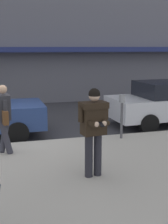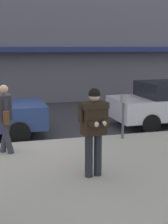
{
  "view_description": "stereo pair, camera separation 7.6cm",
  "coord_description": "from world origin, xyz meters",
  "views": [
    {
      "loc": [
        -0.26,
        -8.65,
        2.72
      ],
      "look_at": [
        1.3,
        -2.98,
        1.49
      ],
      "focal_mm": 50.0,
      "sensor_mm": 36.0,
      "label": 1
    },
    {
      "loc": [
        -0.19,
        -8.67,
        2.72
      ],
      "look_at": [
        1.3,
        -2.98,
        1.49
      ],
      "focal_mm": 50.0,
      "sensor_mm": 36.0,
      "label": 2
    }
  ],
  "objects": [
    {
      "name": "pedestrian_with_bag",
      "position": [
        -0.17,
        -1.05,
        1.11
      ],
      "size": [
        0.37,
        0.72,
        1.7
      ],
      "color": "#33333D",
      "rests_on": "sidewalk"
    },
    {
      "name": "sidewalk",
      "position": [
        1.0,
        -2.85,
        0.07
      ],
      "size": [
        32.0,
        5.3,
        0.14
      ],
      "primitive_type": "cube",
      "color": "#A8A399",
      "rests_on": "ground"
    },
    {
      "name": "ground_plane",
      "position": [
        0.0,
        0.0,
        0.0
      ],
      "size": [
        80.0,
        80.0,
        0.0
      ],
      "primitive_type": "plane",
      "color": "#333338"
    },
    {
      "name": "curb_paint_line",
      "position": [
        1.0,
        0.05,
        0.0
      ],
      "size": [
        28.0,
        0.12,
        0.01
      ],
      "primitive_type": "cube",
      "color": "silver",
      "rests_on": "ground"
    },
    {
      "name": "man_texting_on_phone",
      "position": [
        1.51,
        -2.96,
        1.25
      ],
      "size": [
        0.64,
        0.62,
        1.81
      ],
      "color": "#23232B",
      "rests_on": "sidewalk"
    },
    {
      "name": "parking_meter",
      "position": [
        3.07,
        -0.6,
        0.97
      ],
      "size": [
        0.12,
        0.18,
        1.27
      ],
      "color": "#4C4C51",
      "rests_on": "sidewalk"
    }
  ]
}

